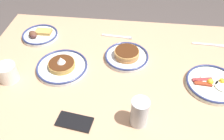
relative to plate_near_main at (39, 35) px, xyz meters
name	(u,v)px	position (x,y,z in m)	size (l,w,h in m)	color
dining_table	(116,85)	(-0.47, 0.21, -0.14)	(1.41, 0.90, 0.73)	tan
plate_near_main	(39,35)	(0.00, 0.00, 0.00)	(0.21, 0.21, 0.05)	white
plate_center_pancakes	(213,83)	(-0.93, 0.28, 0.00)	(0.25, 0.25, 0.04)	white
plate_far_companion	(127,55)	(-0.52, 0.13, 0.00)	(0.23, 0.23, 0.05)	silver
plate_far_side	(62,66)	(-0.20, 0.25, 0.00)	(0.26, 0.26, 0.07)	silver
coffee_mug	(7,72)	(0.03, 0.35, 0.03)	(0.12, 0.09, 0.09)	white
drinking_glass	(139,113)	(-0.59, 0.52, 0.04)	(0.07, 0.07, 0.13)	silver
cell_phone	(75,122)	(-0.34, 0.55, -0.01)	(0.14, 0.07, 0.01)	black
fork_near	(117,36)	(-0.45, -0.05, -0.01)	(0.18, 0.03, 0.01)	silver
butter_knife	(212,45)	(-0.99, -0.03, -0.01)	(0.22, 0.03, 0.01)	silver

